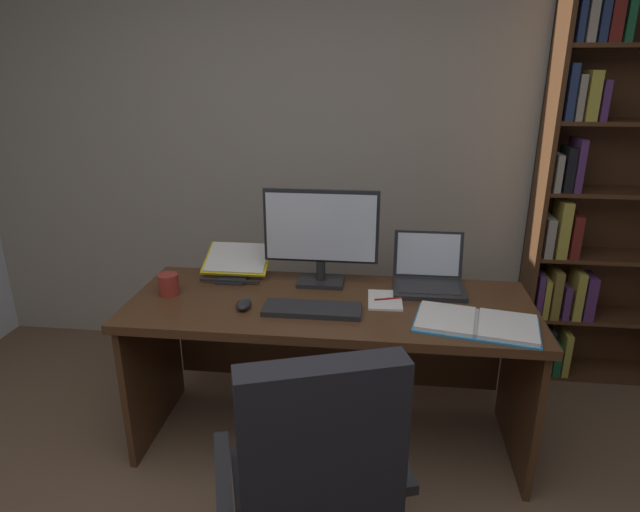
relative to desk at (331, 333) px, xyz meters
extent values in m
cube|color=#A89E8E|center=(-0.08, 0.92, 0.79)|extent=(5.03, 0.12, 2.66)
cube|color=#4C2D19|center=(0.00, -0.08, 0.18)|extent=(1.81, 0.68, 0.04)
cube|color=#4C2D19|center=(-0.87, -0.08, -0.19)|extent=(0.03, 0.62, 0.70)
cube|color=#4C2D19|center=(0.87, -0.08, -0.19)|extent=(0.03, 0.62, 0.70)
cube|color=#4C2D19|center=(0.00, 0.24, -0.16)|extent=(1.69, 0.03, 0.49)
cube|color=#4C2D19|center=(1.06, 0.71, 0.56)|extent=(0.02, 0.27, 2.20)
cube|color=#4C2D19|center=(1.50, 0.84, 0.56)|extent=(0.89, 0.01, 2.20)
cube|color=#4C2D19|center=(1.50, 0.71, -0.53)|extent=(0.84, 0.25, 0.02)
cube|color=olive|center=(1.13, 0.67, -0.40)|extent=(0.06, 0.19, 0.22)
cube|color=gray|center=(1.18, 0.67, -0.39)|extent=(0.03, 0.18, 0.25)
cube|color=black|center=(1.22, 0.67, -0.38)|extent=(0.03, 0.17, 0.28)
cube|color=#195633|center=(1.26, 0.67, -0.42)|extent=(0.04, 0.18, 0.19)
cube|color=gold|center=(1.31, 0.68, -0.39)|extent=(0.04, 0.19, 0.26)
cube|color=#4C2D19|center=(1.50, 0.71, -0.16)|extent=(0.84, 0.25, 0.02)
cube|color=#512D66|center=(1.11, 0.67, -0.03)|extent=(0.03, 0.18, 0.26)
cube|color=gold|center=(1.15, 0.68, -0.04)|extent=(0.03, 0.20, 0.23)
cube|color=olive|center=(1.20, 0.68, -0.01)|extent=(0.05, 0.20, 0.28)
cube|color=#512D66|center=(1.26, 0.67, -0.06)|extent=(0.04, 0.18, 0.19)
cube|color=gold|center=(1.32, 0.66, -0.02)|extent=(0.05, 0.17, 0.28)
cube|color=#512D66|center=(1.38, 0.66, -0.03)|extent=(0.05, 0.16, 0.25)
cube|color=#4C2D19|center=(1.50, 0.71, 0.20)|extent=(0.84, 0.25, 0.02)
cube|color=gray|center=(1.12, 0.68, 0.32)|extent=(0.04, 0.20, 0.22)
cube|color=gold|center=(1.19, 0.67, 0.36)|extent=(0.05, 0.18, 0.31)
cube|color=maroon|center=(1.25, 0.67, 0.33)|extent=(0.05, 0.18, 0.24)
cube|color=#4C2D19|center=(1.50, 0.71, 0.56)|extent=(0.84, 0.25, 0.02)
cube|color=gray|center=(1.11, 0.67, 0.67)|extent=(0.03, 0.19, 0.19)
cube|color=black|center=(1.17, 0.66, 0.69)|extent=(0.05, 0.16, 0.23)
cube|color=#512D66|center=(1.21, 0.68, 0.71)|extent=(0.04, 0.20, 0.27)
cube|color=#4C2D19|center=(1.50, 0.71, 0.92)|extent=(0.84, 0.25, 0.02)
cube|color=navy|center=(1.12, 0.68, 1.07)|extent=(0.04, 0.19, 0.27)
cube|color=gray|center=(1.16, 0.68, 1.05)|extent=(0.03, 0.19, 0.22)
cube|color=gold|center=(1.22, 0.66, 1.06)|extent=(0.06, 0.16, 0.24)
cube|color=#512D66|center=(1.28, 0.66, 1.03)|extent=(0.03, 0.17, 0.20)
cube|color=navy|center=(1.11, 0.69, 1.41)|extent=(0.03, 0.21, 0.23)
cube|color=gray|center=(1.16, 0.68, 1.44)|extent=(0.04, 0.20, 0.28)
cube|color=navy|center=(1.21, 0.67, 1.44)|extent=(0.04, 0.18, 0.29)
cube|color=maroon|center=(1.27, 0.67, 1.41)|extent=(0.06, 0.19, 0.22)
cube|color=#195633|center=(1.33, 0.66, 1.43)|extent=(0.04, 0.16, 0.26)
cube|color=black|center=(0.01, -0.84, -0.15)|extent=(0.63, 0.61, 0.07)
cube|color=black|center=(0.07, -1.03, 0.17)|extent=(0.48, 0.25, 0.58)
cube|color=#232326|center=(-0.25, -0.93, -0.03)|extent=(0.17, 0.38, 0.04)
cube|color=#232326|center=(0.28, -0.75, -0.03)|extent=(0.17, 0.38, 0.04)
cube|color=#232326|center=(-0.07, 0.13, 0.21)|extent=(0.22, 0.16, 0.02)
cylinder|color=#232326|center=(-0.07, 0.13, 0.26)|extent=(0.04, 0.04, 0.09)
cube|color=#232326|center=(-0.07, 0.14, 0.48)|extent=(0.54, 0.02, 0.35)
cube|color=silver|center=(-0.07, 0.12, 0.48)|extent=(0.51, 0.00, 0.32)
cube|color=#232326|center=(0.45, 0.09, 0.21)|extent=(0.33, 0.24, 0.02)
cube|color=#2D2D30|center=(0.45, 0.08, 0.22)|extent=(0.28, 0.13, 0.00)
cube|color=#232326|center=(0.45, 0.24, 0.33)|extent=(0.33, 0.05, 0.22)
cube|color=silver|center=(0.45, 0.23, 0.33)|extent=(0.30, 0.04, 0.20)
cube|color=#232326|center=(-0.07, -0.19, 0.21)|extent=(0.42, 0.15, 0.02)
ellipsoid|color=#232326|center=(-0.37, -0.19, 0.22)|extent=(0.06, 0.10, 0.04)
cube|color=#232326|center=(-0.50, 0.11, 0.20)|extent=(0.14, 0.12, 0.01)
cube|color=#232326|center=(-0.50, 0.07, 0.22)|extent=(0.29, 0.01, 0.01)
cube|color=yellow|center=(-0.50, 0.23, 0.27)|extent=(0.33, 0.23, 0.10)
cube|color=white|center=(-0.50, 0.23, 0.28)|extent=(0.30, 0.21, 0.09)
cube|color=#2D84C6|center=(0.49, -0.22, 0.20)|extent=(0.29, 0.32, 0.01)
cube|color=#2D84C6|center=(0.73, -0.26, 0.20)|extent=(0.29, 0.32, 0.01)
cube|color=white|center=(0.49, -0.22, 0.21)|extent=(0.27, 0.30, 0.02)
cube|color=white|center=(0.73, -0.26, 0.21)|extent=(0.27, 0.30, 0.02)
cylinder|color=#B7B7BC|center=(0.61, -0.24, 0.21)|extent=(0.07, 0.25, 0.02)
cube|color=white|center=(0.24, -0.04, 0.20)|extent=(0.16, 0.21, 0.01)
cylinder|color=maroon|center=(0.26, -0.04, 0.21)|extent=(0.14, 0.05, 0.01)
cylinder|color=maroon|center=(-0.75, -0.08, 0.25)|extent=(0.09, 0.09, 0.10)
camera|label=1|loc=(0.21, -2.25, 1.20)|focal=30.04mm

